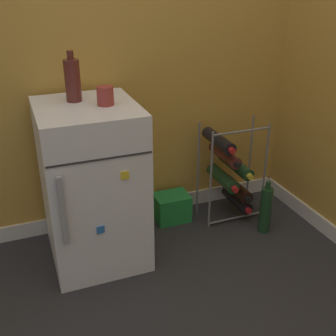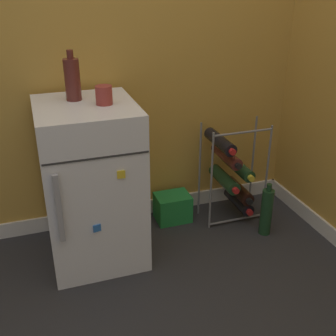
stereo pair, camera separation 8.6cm
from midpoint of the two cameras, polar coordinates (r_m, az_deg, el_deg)
ground_plane at (r=2.09m, az=1.96°, el=-15.36°), size 14.00×14.00×0.00m
mini_fridge at (r=2.11m, az=-11.33°, el=-2.27°), size 0.46×0.53×0.81m
wine_rack at (r=2.48m, az=7.39°, el=-0.63°), size 0.36×0.33×0.59m
soda_box at (r=2.52m, az=-0.48°, el=-5.35°), size 0.20×0.15×0.16m
fridge_top_cup at (r=1.94m, az=-9.77°, el=9.60°), size 0.08×0.08×0.08m
fridge_top_bottle at (r=2.02m, az=-14.02°, el=11.50°), size 0.07×0.07×0.23m
loose_bottle_floor at (r=2.43m, az=12.08°, el=-5.52°), size 0.07×0.07×0.31m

